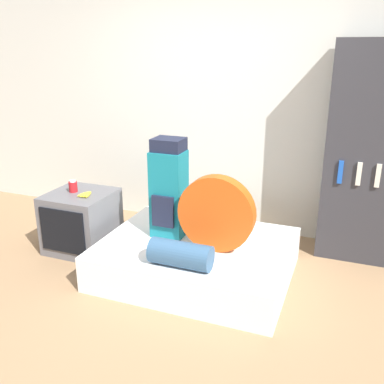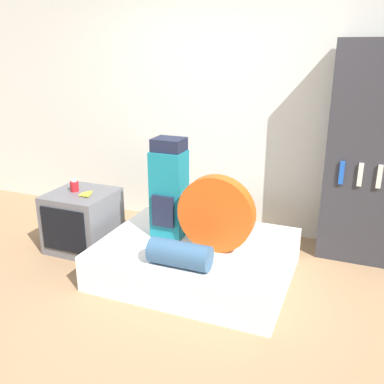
{
  "view_description": "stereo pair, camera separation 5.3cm",
  "coord_description": "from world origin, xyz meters",
  "px_view_note": "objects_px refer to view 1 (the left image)",
  "views": [
    {
      "loc": [
        1.24,
        -2.51,
        1.91
      ],
      "look_at": [
        0.03,
        0.62,
        0.76
      ],
      "focal_mm": 40.0,
      "sensor_mm": 36.0,
      "label": 1
    },
    {
      "loc": [
        1.29,
        -2.49,
        1.91
      ],
      "look_at": [
        0.03,
        0.62,
        0.76
      ],
      "focal_mm": 40.0,
      "sensor_mm": 36.0,
      "label": 2
    }
  ],
  "objects_px": {
    "tent_bag": "(216,214)",
    "bookshelf": "(370,155)",
    "backpack": "(169,190)",
    "television": "(82,221)",
    "sleeping_roll": "(181,254)",
    "canister": "(73,186)"
  },
  "relations": [
    {
      "from": "tent_bag",
      "to": "bookshelf",
      "type": "relative_size",
      "value": 0.32
    },
    {
      "from": "tent_bag",
      "to": "backpack",
      "type": "bearing_deg",
      "value": 165.04
    },
    {
      "from": "television",
      "to": "bookshelf",
      "type": "bearing_deg",
      "value": 18.0
    },
    {
      "from": "backpack",
      "to": "sleeping_roll",
      "type": "bearing_deg",
      "value": -57.74
    },
    {
      "from": "tent_bag",
      "to": "canister",
      "type": "height_order",
      "value": "tent_bag"
    },
    {
      "from": "sleeping_roll",
      "to": "bookshelf",
      "type": "height_order",
      "value": "bookshelf"
    },
    {
      "from": "sleeping_roll",
      "to": "television",
      "type": "distance_m",
      "value": 1.37
    },
    {
      "from": "backpack",
      "to": "television",
      "type": "distance_m",
      "value": 1.05
    },
    {
      "from": "backpack",
      "to": "tent_bag",
      "type": "distance_m",
      "value": 0.51
    },
    {
      "from": "sleeping_roll",
      "to": "canister",
      "type": "height_order",
      "value": "canister"
    },
    {
      "from": "television",
      "to": "bookshelf",
      "type": "relative_size",
      "value": 0.31
    },
    {
      "from": "bookshelf",
      "to": "backpack",
      "type": "bearing_deg",
      "value": -152.18
    },
    {
      "from": "television",
      "to": "canister",
      "type": "relative_size",
      "value": 5.19
    },
    {
      "from": "television",
      "to": "bookshelf",
      "type": "height_order",
      "value": "bookshelf"
    },
    {
      "from": "canister",
      "to": "bookshelf",
      "type": "height_order",
      "value": "bookshelf"
    },
    {
      "from": "backpack",
      "to": "sleeping_roll",
      "type": "distance_m",
      "value": 0.68
    },
    {
      "from": "sleeping_roll",
      "to": "bookshelf",
      "type": "bearing_deg",
      "value": 46.43
    },
    {
      "from": "sleeping_roll",
      "to": "bookshelf",
      "type": "xyz_separation_m",
      "value": [
        1.28,
        1.34,
        0.58
      ]
    },
    {
      "from": "television",
      "to": "tent_bag",
      "type": "bearing_deg",
      "value": -5.73
    },
    {
      "from": "backpack",
      "to": "television",
      "type": "height_order",
      "value": "backpack"
    },
    {
      "from": "tent_bag",
      "to": "bookshelf",
      "type": "bearing_deg",
      "value": 40.92
    },
    {
      "from": "canister",
      "to": "sleeping_roll",
      "type": "bearing_deg",
      "value": -21.8
    }
  ]
}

